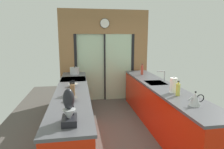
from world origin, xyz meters
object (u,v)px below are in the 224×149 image
Objects in this scene: stand_mixer at (69,110)px; paper_towel_roll at (173,85)px; mixing_bowl_near at (72,99)px; mixing_bowl_far at (73,85)px; knife_block at (72,89)px; soap_bottle_near at (178,89)px; soap_bottle_far at (142,70)px; stock_pot at (75,71)px; kettle at (195,99)px; oven_range at (74,97)px.

stand_mixer is 1.39× the size of paper_towel_roll.
mixing_bowl_far is at bearing 90.00° from mixing_bowl_near.
knife_block is 1.81m from soap_bottle_near.
soap_bottle_near is 1.95m from soap_bottle_far.
knife_block is at bearing -89.99° from mixing_bowl_far.
knife_block is at bearing 169.54° from soap_bottle_near.
stock_pot is 0.97× the size of kettle.
soap_bottle_near is at bearing -10.46° from knife_block.
oven_range is 2.60m from stand_mixer.
stock_pot is at bearing 127.48° from soap_bottle_near.
knife_block is (0.02, -1.36, 0.56)m from oven_range.
soap_bottle_near is 0.88× the size of soap_bottle_far.
knife_block is 1.02× the size of stock_pot.
mixing_bowl_far is 1.74m from stand_mixer.
oven_range is at bearing 90.78° from knife_block.
soap_bottle_near is at bearing -90.00° from soap_bottle_far.
kettle is (1.78, -1.41, 0.06)m from mixing_bowl_far.
kettle is 1.03× the size of soap_bottle_near.
mixing_bowl_near is at bearing -174.13° from paper_towel_roll.
mixing_bowl_far is 1.42m from stock_pot.
kettle is 0.87× the size of paper_towel_roll.
mixing_bowl_far is at bearing 90.01° from knife_block.
soap_bottle_far reaches higher than kettle.
mixing_bowl_far is 0.47× the size of stand_mixer.
paper_towel_roll reaches higher than kettle.
paper_towel_roll is at bearing -50.42° from stock_pot.
mixing_bowl_far is at bearing 157.51° from paper_towel_roll.
stock_pot is (0.02, 0.63, 0.56)m from oven_range.
oven_range is at bearing 90.42° from stand_mixer.
kettle reaches higher than mixing_bowl_far.
kettle is 2.46m from soap_bottle_far.
knife_block is 0.62× the size of stand_mixer.
paper_towel_roll reaches higher than stock_pot.
stock_pot is at bearing 90.00° from knife_block.
soap_bottle_far reaches higher than stock_pot.
kettle is (1.78, -0.83, -0.00)m from knife_block.
stock_pot is at bearing 90.00° from mixing_bowl_far.
soap_bottle_near is (-0.00, 0.51, 0.01)m from kettle.
oven_range is 3.48× the size of kettle.
soap_bottle_near is at bearing -26.97° from mixing_bowl_far.
knife_block is (0.00, -0.58, 0.07)m from mixing_bowl_far.
stock_pot is at bearing 88.33° from oven_range.
stand_mixer is 1.64× the size of stock_pot.
soap_bottle_far is (1.78, 2.78, -0.03)m from stand_mixer.
stand_mixer is 1.44× the size of soap_bottle_far.
mixing_bowl_near is 1.78m from soap_bottle_near.
soap_bottle_far reaches higher than soap_bottle_near.
knife_block is at bearing -137.66° from soap_bottle_far.
knife_block is 1.97m from kettle.
mixing_bowl_near is at bearing -90.00° from stock_pot.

